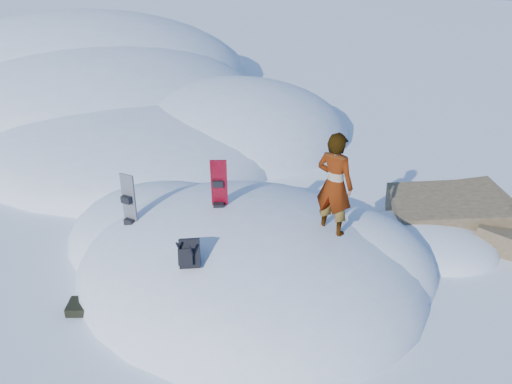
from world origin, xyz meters
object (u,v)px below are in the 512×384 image
(snowboard_red, at_px, (219,197))
(person, at_px, (334,185))
(backpack, at_px, (189,254))
(snowboard_dark, at_px, (130,213))

(snowboard_red, distance_m, person, 2.21)
(backpack, bearing_deg, person, 15.91)
(snowboard_red, height_order, person, person)
(backpack, height_order, person, person)
(snowboard_red, xyz_separation_m, snowboard_dark, (-1.63, -0.60, -0.35))
(snowboard_dark, relative_size, person, 0.86)
(snowboard_red, bearing_deg, backpack, -105.38)
(snowboard_dark, xyz_separation_m, backpack, (1.81, -1.03, 0.13))
(backpack, xyz_separation_m, person, (1.96, 1.78, 0.77))
(snowboard_dark, distance_m, person, 3.95)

